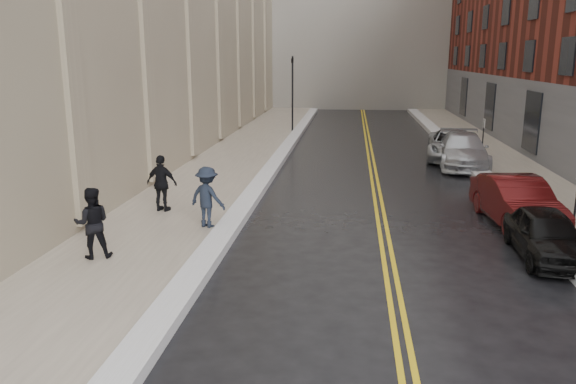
% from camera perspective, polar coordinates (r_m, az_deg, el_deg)
% --- Properties ---
extents(ground, '(160.00, 160.00, 0.00)m').
position_cam_1_polar(ground, '(9.98, -2.95, -17.94)').
color(ground, black).
rests_on(ground, ground).
extents(sidewalk_left, '(4.00, 64.00, 0.15)m').
position_cam_1_polar(sidewalk_left, '(25.61, -7.09, 1.98)').
color(sidewalk_left, gray).
rests_on(sidewalk_left, ground).
extents(sidewalk_right, '(3.00, 64.00, 0.15)m').
position_cam_1_polar(sidewalk_right, '(26.03, 23.20, 1.15)').
color(sidewalk_right, gray).
rests_on(sidewalk_right, ground).
extents(lane_stripe_a, '(0.12, 64.00, 0.01)m').
position_cam_1_polar(lane_stripe_a, '(24.94, 8.48, 1.45)').
color(lane_stripe_a, gold).
rests_on(lane_stripe_a, ground).
extents(lane_stripe_b, '(0.12, 64.00, 0.01)m').
position_cam_1_polar(lane_stripe_b, '(24.95, 9.03, 1.43)').
color(lane_stripe_b, gold).
rests_on(lane_stripe_b, ground).
extents(snow_ridge_left, '(0.70, 60.80, 0.26)m').
position_cam_1_polar(snow_ridge_left, '(25.16, -1.99, 1.99)').
color(snow_ridge_left, white).
rests_on(snow_ridge_left, ground).
extents(snow_ridge_right, '(0.85, 60.80, 0.30)m').
position_cam_1_polar(snow_ridge_right, '(25.54, 19.25, 1.45)').
color(snow_ridge_right, white).
rests_on(snow_ridge_right, ground).
extents(traffic_signal, '(0.18, 0.15, 5.20)m').
position_cam_1_polar(traffic_signal, '(38.64, 0.46, 10.51)').
color(traffic_signal, black).
rests_on(traffic_signal, ground).
extents(parking_sign_far, '(0.06, 0.35, 2.23)m').
position_cam_1_polar(parking_sign_far, '(29.36, 19.20, 5.35)').
color(parking_sign_far, black).
rests_on(parking_sign_far, ground).
extents(car_black, '(1.62, 3.86, 1.31)m').
position_cam_1_polar(car_black, '(16.28, 24.76, -3.93)').
color(car_black, black).
rests_on(car_black, ground).
extents(car_maroon, '(2.08, 4.75, 1.52)m').
position_cam_1_polar(car_maroon, '(19.08, 22.21, -0.90)').
color(car_maroon, '#470C0D').
rests_on(car_maroon, ground).
extents(car_silver_near, '(2.70, 5.65, 1.59)m').
position_cam_1_polar(car_silver_near, '(28.35, 17.32, 4.07)').
color(car_silver_near, '#B8BBC1').
rests_on(car_silver_near, ground).
extents(car_silver_far, '(3.21, 5.72, 1.51)m').
position_cam_1_polar(car_silver_far, '(30.08, 16.39, 4.58)').
color(car_silver_far, '#A0A4A8').
rests_on(car_silver_far, ground).
extents(pedestrian_a, '(1.10, 0.98, 1.85)m').
position_cam_1_polar(pedestrian_a, '(15.17, -19.27, -2.98)').
color(pedestrian_a, black).
rests_on(pedestrian_a, sidewalk_left).
extents(pedestrian_b, '(1.37, 1.10, 1.86)m').
position_cam_1_polar(pedestrian_b, '(17.09, -8.20, -0.51)').
color(pedestrian_b, black).
rests_on(pedestrian_b, sidewalk_left).
extents(pedestrian_c, '(1.18, 0.69, 1.89)m').
position_cam_1_polar(pedestrian_c, '(19.11, -12.69, 0.86)').
color(pedestrian_c, black).
rests_on(pedestrian_c, sidewalk_left).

